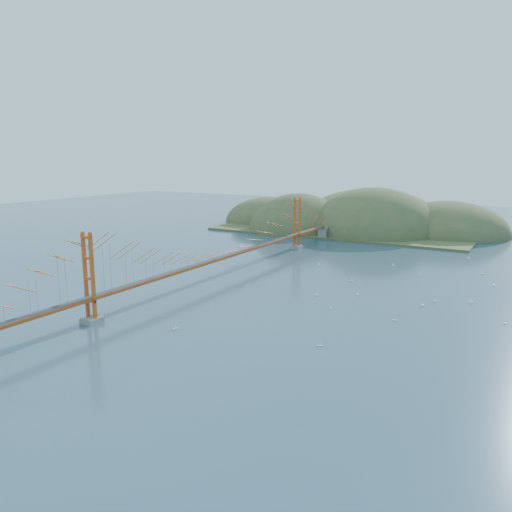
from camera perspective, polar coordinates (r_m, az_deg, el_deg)
The scene contains 21 objects.
ground at distance 89.18m, azimuth -3.73°, elevation -2.17°, with size 320.00×320.00×0.00m, color #314D63.
bridge at distance 87.96m, azimuth -3.72°, elevation 2.30°, with size 2.20×94.40×12.00m.
far_headlands at distance 149.26m, azimuth 11.86°, elevation 3.10°, with size 84.00×58.00×25.00m.
sailboat_0 at distance 77.90m, azimuth 11.54°, elevation -4.28°, with size 0.42×0.51×0.59m.
sailboat_7 at distance 93.23m, azimuth 18.10°, elevation -2.03°, with size 0.54×0.44×0.64m.
sailboat_5 at distance 71.12m, azimuth 26.61°, elevation -6.81°, with size 0.45×0.49×0.56m.
sailboat_2 at distance 67.21m, azimuth 15.57°, elevation -7.00°, with size 0.54×0.54×0.61m.
sailboat_3 at distance 86.08m, azimuth 10.84°, elevation -2.75°, with size 0.60×0.49×0.71m.
sailboat_10 at distance 62.53m, azimuth -9.21°, elevation -8.11°, with size 0.55×0.62×0.70m.
sailboat_1 at distance 76.66m, azimuth 6.98°, elevation -4.37°, with size 0.69×0.69×0.72m.
sailboat_17 at distance 112.34m, azimuth 23.13°, elevation -0.16°, with size 0.62×0.50×0.73m.
sailboat_4 at distance 78.78m, azimuth 23.39°, elevation -4.82°, with size 0.68×0.68×0.72m.
sailboat_14 at distance 74.85m, azimuth 18.52°, elevation -5.28°, with size 0.50×0.60×0.70m.
sailboat_6 at distance 70.54m, azimuth 8.52°, elevation -5.83°, with size 0.53×0.53×0.59m.
sailboat_8 at distance 98.57m, azimuth 24.46°, elevation -1.78°, with size 0.64×0.64×0.72m.
sailboat_9 at distance 79.58m, azimuth 23.35°, elevation -4.67°, with size 0.50×0.55×0.62m.
sailboat_13 at distance 56.92m, azimuth 7.33°, elevation -10.05°, with size 0.61×0.61×0.68m.
sailboat_15 at distance 99.94m, azimuth 15.42°, elevation -0.99°, with size 0.67×0.67×0.71m.
sailboat_16 at distance 98.06m, azimuth 7.20°, elevation -0.90°, with size 0.70×0.70×0.74m.
sailboat_extra_0 at distance 90.82m, azimuth 25.55°, elevation -2.93°, with size 0.49×0.60×0.70m.
sailboat_extra_1 at distance 77.47m, azimuth 19.77°, elevation -4.81°, with size 0.65×0.65×0.68m.
Camera 1 is at (48.59, -71.82, 20.86)m, focal length 35.00 mm.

